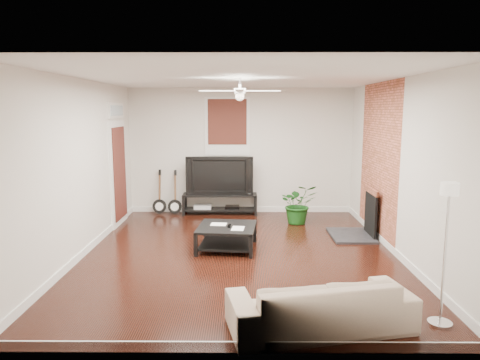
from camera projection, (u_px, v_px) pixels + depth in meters
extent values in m
cube|color=black|center=(240.00, 254.00, 7.20)|extent=(5.00, 6.00, 0.01)
cube|color=white|center=(240.00, 78.00, 6.76)|extent=(5.00, 6.00, 0.01)
cube|color=silver|center=(241.00, 151.00, 9.94)|extent=(5.00, 0.01, 2.80)
cube|color=silver|center=(238.00, 211.00, 4.02)|extent=(5.00, 0.01, 2.80)
cube|color=silver|center=(82.00, 168.00, 7.00)|extent=(0.01, 6.00, 2.80)
cube|color=silver|center=(398.00, 168.00, 6.96)|extent=(0.01, 6.00, 2.80)
cube|color=#9A4F31|center=(378.00, 161.00, 7.95)|extent=(0.02, 2.20, 2.80)
cube|color=black|center=(360.00, 212.00, 8.10)|extent=(0.80, 1.10, 0.92)
cube|color=#3D1A10|center=(227.00, 126.00, 9.83)|extent=(1.00, 0.06, 1.30)
cube|color=white|center=(118.00, 163.00, 8.90)|extent=(0.08, 1.00, 2.50)
cube|color=black|center=(220.00, 204.00, 9.91)|extent=(1.65, 0.44, 0.46)
imported|color=black|center=(220.00, 175.00, 9.83)|extent=(1.48, 0.19, 0.85)
cube|color=black|center=(227.00, 237.00, 7.42)|extent=(1.03, 1.03, 0.39)
imported|color=#BFA58F|center=(320.00, 303.00, 4.69)|extent=(2.04, 1.13, 0.56)
imported|color=#175118|center=(298.00, 204.00, 9.06)|extent=(0.80, 0.71, 0.82)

